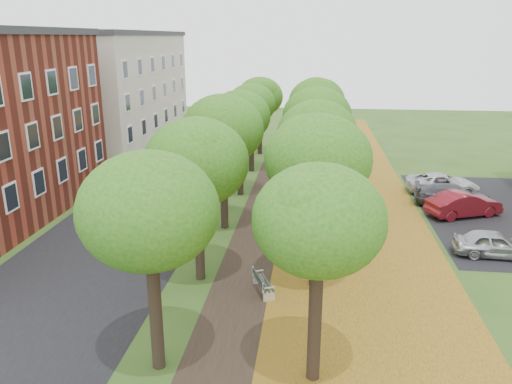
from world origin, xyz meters
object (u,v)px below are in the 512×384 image
(car_silver, at_px, (494,244))
(car_red, at_px, (464,204))
(bench, at_px, (262,283))
(car_grey, at_px, (453,196))
(car_white, at_px, (442,183))

(car_silver, bearing_deg, car_red, 2.09)
(car_silver, distance_m, car_red, 5.56)
(bench, distance_m, car_red, 14.74)
(car_grey, xyz_separation_m, car_white, (0.00, 2.72, -0.02))
(car_grey, bearing_deg, bench, 146.74)
(car_silver, bearing_deg, car_white, 3.34)
(car_red, height_order, car_white, car_red)
(bench, distance_m, car_grey, 15.93)
(car_grey, bearing_deg, car_white, 7.77)
(car_silver, xyz_separation_m, car_red, (0.12, 5.56, 0.09))
(bench, xyz_separation_m, car_silver, (10.46, 4.70, 0.21))
(car_white, bearing_deg, car_silver, 179.23)
(bench, distance_m, car_white, 18.07)
(car_silver, relative_size, car_white, 0.79)
(car_red, height_order, car_grey, car_red)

